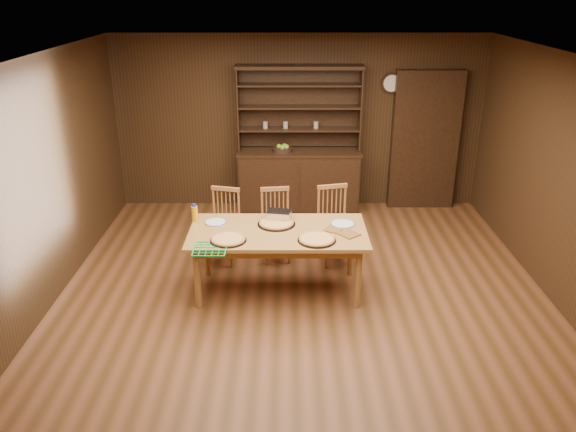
{
  "coord_description": "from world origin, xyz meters",
  "views": [
    {
      "loc": [
        -0.18,
        -5.34,
        3.28
      ],
      "look_at": [
        -0.17,
        0.4,
        0.87
      ],
      "focal_mm": 35.0,
      "sensor_mm": 36.0,
      "label": 1
    }
  ],
  "objects_px": {
    "china_hutch": "(299,172)",
    "chair_left": "(225,223)",
    "chair_center": "(276,222)",
    "dining_table": "(278,237)",
    "juice_bottle": "(195,213)",
    "chair_right": "(333,222)"
  },
  "relations": [
    {
      "from": "dining_table",
      "to": "chair_center",
      "type": "distance_m",
      "value": 0.85
    },
    {
      "from": "dining_table",
      "to": "juice_bottle",
      "type": "distance_m",
      "value": 1.0
    },
    {
      "from": "chair_center",
      "to": "chair_right",
      "type": "relative_size",
      "value": 0.95
    },
    {
      "from": "china_hutch",
      "to": "dining_table",
      "type": "relative_size",
      "value": 1.12
    },
    {
      "from": "china_hutch",
      "to": "juice_bottle",
      "type": "relative_size",
      "value": 10.47
    },
    {
      "from": "china_hutch",
      "to": "chair_right",
      "type": "relative_size",
      "value": 2.23
    },
    {
      "from": "chair_center",
      "to": "dining_table",
      "type": "bearing_deg",
      "value": -94.78
    },
    {
      "from": "chair_center",
      "to": "chair_right",
      "type": "distance_m",
      "value": 0.72
    },
    {
      "from": "chair_center",
      "to": "juice_bottle",
      "type": "height_order",
      "value": "juice_bottle"
    },
    {
      "from": "dining_table",
      "to": "juice_bottle",
      "type": "height_order",
      "value": "juice_bottle"
    },
    {
      "from": "china_hutch",
      "to": "chair_left",
      "type": "distance_m",
      "value": 1.94
    },
    {
      "from": "dining_table",
      "to": "juice_bottle",
      "type": "bearing_deg",
      "value": 164.32
    },
    {
      "from": "china_hutch",
      "to": "juice_bottle",
      "type": "bearing_deg",
      "value": -118.92
    },
    {
      "from": "dining_table",
      "to": "juice_bottle",
      "type": "xyz_separation_m",
      "value": [
        -0.95,
        0.27,
        0.17
      ]
    },
    {
      "from": "china_hutch",
      "to": "chair_right",
      "type": "bearing_deg",
      "value": -76.83
    },
    {
      "from": "dining_table",
      "to": "chair_left",
      "type": "height_order",
      "value": "chair_left"
    },
    {
      "from": "dining_table",
      "to": "chair_left",
      "type": "xyz_separation_m",
      "value": [
        -0.68,
        0.8,
        -0.18
      ]
    },
    {
      "from": "china_hutch",
      "to": "chair_left",
      "type": "height_order",
      "value": "china_hutch"
    },
    {
      "from": "chair_right",
      "to": "juice_bottle",
      "type": "bearing_deg",
      "value": -175.55
    },
    {
      "from": "china_hutch",
      "to": "chair_left",
      "type": "xyz_separation_m",
      "value": [
        -0.96,
        -1.69,
        -0.1
      ]
    },
    {
      "from": "dining_table",
      "to": "chair_left",
      "type": "bearing_deg",
      "value": 130.43
    },
    {
      "from": "china_hutch",
      "to": "chair_center",
      "type": "bearing_deg",
      "value": -100.91
    }
  ]
}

